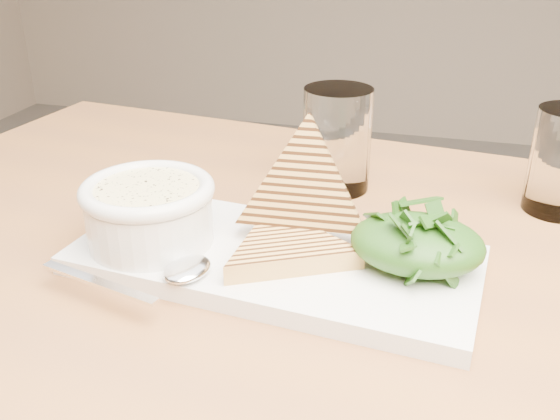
% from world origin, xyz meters
% --- Properties ---
extents(table_top, '(1.44, 1.05, 0.04)m').
position_xyz_m(table_top, '(-0.10, 0.22, 0.75)').
color(table_top, brown).
rests_on(table_top, ground).
extents(table_leg_bl, '(0.06, 0.06, 0.73)m').
position_xyz_m(table_leg_bl, '(-0.72, 0.61, 0.36)').
color(table_leg_bl, brown).
rests_on(table_leg_bl, ground).
extents(platter, '(0.38, 0.20, 0.02)m').
position_xyz_m(platter, '(-0.24, 0.30, 0.78)').
color(platter, white).
rests_on(platter, table_top).
extents(soup_bowl, '(0.12, 0.12, 0.05)m').
position_xyz_m(soup_bowl, '(-0.35, 0.29, 0.81)').
color(soup_bowl, white).
rests_on(soup_bowl, platter).
extents(soup, '(0.10, 0.10, 0.01)m').
position_xyz_m(soup, '(-0.35, 0.29, 0.84)').
color(soup, beige).
rests_on(soup, soup_bowl).
extents(bowl_rim, '(0.12, 0.12, 0.01)m').
position_xyz_m(bowl_rim, '(-0.35, 0.29, 0.84)').
color(bowl_rim, white).
rests_on(bowl_rim, soup_bowl).
extents(sandwich_flat, '(0.19, 0.19, 0.02)m').
position_xyz_m(sandwich_flat, '(-0.23, 0.29, 0.79)').
color(sandwich_flat, '#C59047').
rests_on(sandwich_flat, platter).
extents(sandwich_lean, '(0.15, 0.13, 0.16)m').
position_xyz_m(sandwich_lean, '(-0.22, 0.33, 0.83)').
color(sandwich_lean, '#C59047').
rests_on(sandwich_lean, sandwich_flat).
extents(salad_base, '(0.11, 0.09, 0.04)m').
position_xyz_m(salad_base, '(-0.11, 0.30, 0.81)').
color(salad_base, '#0E3C0C').
rests_on(salad_base, platter).
extents(arugula_pile, '(0.11, 0.10, 0.05)m').
position_xyz_m(arugula_pile, '(-0.11, 0.30, 0.81)').
color(arugula_pile, '#305118').
rests_on(arugula_pile, platter).
extents(spoon_bowl, '(0.05, 0.06, 0.01)m').
position_xyz_m(spoon_bowl, '(-0.30, 0.24, 0.79)').
color(spoon_bowl, silver).
rests_on(spoon_bowl, platter).
extents(spoon_handle, '(0.12, 0.04, 0.00)m').
position_xyz_m(spoon_handle, '(-0.36, 0.20, 0.79)').
color(spoon_handle, silver).
rests_on(spoon_handle, platter).
extents(glass_near, '(0.08, 0.08, 0.12)m').
position_xyz_m(glass_near, '(-0.22, 0.49, 0.83)').
color(glass_near, white).
rests_on(glass_near, table_top).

